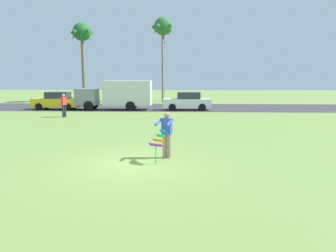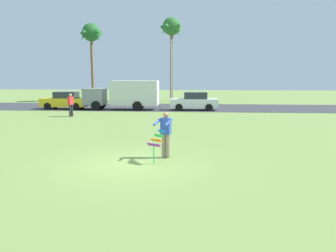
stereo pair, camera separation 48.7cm
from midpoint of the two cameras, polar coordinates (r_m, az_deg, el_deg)
ground_plane at (r=11.45m, az=-7.52°, el=-6.63°), size 120.00×120.00×0.00m
road_strip at (r=31.59m, az=-1.12°, el=3.30°), size 120.00×8.00×0.01m
person_kite_flyer at (r=11.97m, az=-1.41°, el=-1.22°), size 0.70×0.76×1.73m
kite_held at (r=11.34m, az=-2.97°, el=-2.73°), size 0.61×0.73×1.14m
parked_car_yellow at (r=31.30m, az=-19.38°, el=4.17°), size 4.20×1.84×1.60m
parked_truck_grey_van at (r=29.63m, az=-9.14°, el=5.55°), size 6.72×2.18×2.62m
parked_car_white at (r=29.08m, az=2.93°, el=4.33°), size 4.24×1.92×1.60m
palm_tree_left_near at (r=40.40m, az=-15.25°, el=15.10°), size 2.58×2.71×9.14m
palm_tree_right_near at (r=39.76m, az=-1.25°, el=16.46°), size 2.58×2.71×9.86m
streetlight_pole at (r=36.72m, az=-1.25°, el=10.31°), size 0.24×1.65×7.00m
person_walker_near at (r=25.35m, az=-18.39°, el=3.60°), size 0.37×0.51×1.73m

